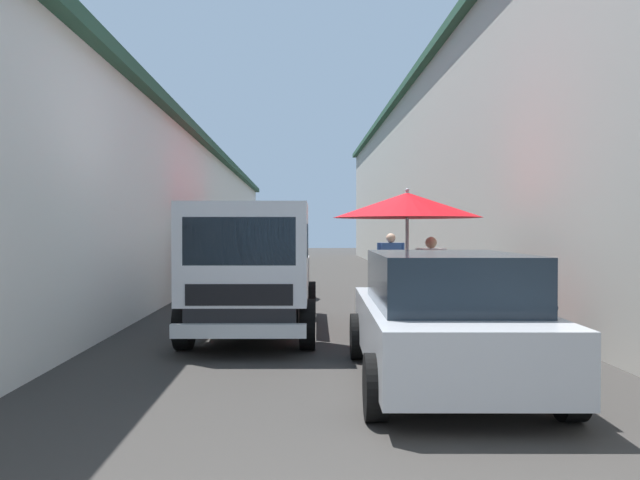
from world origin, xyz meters
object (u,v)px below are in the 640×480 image
Objects in this scene: vendor_in_shade at (431,273)px; fruit_stall_far_right at (405,219)px; delivery_truck at (251,273)px; vendor_by_crates at (391,263)px; hatchback_car at (444,318)px; parked_scooter at (530,316)px; fruit_stall_mid_lane at (246,225)px; fruit_stall_near_right at (240,230)px.

fruit_stall_far_right is at bearing 147.24° from vendor_in_shade.
delivery_truck is 5.69m from vendor_by_crates.
vendor_in_shade is (1.90, -3.18, -0.13)m from delivery_truck.
fruit_stall_far_right is 0.63× the size of hatchback_car.
hatchback_car is 4.75m from vendor_in_shade.
fruit_stall_far_right reaches higher than parked_scooter.
fruit_stall_mid_lane is at bearing 41.32° from vendor_in_shade.
parked_scooter is at bearing -145.53° from fruit_stall_mid_lane.
fruit_stall_mid_lane is 1.66× the size of vendor_in_shade.
vendor_by_crates is (7.68, -0.55, 0.21)m from hatchback_car.
fruit_stall_near_right is 9.20m from delivery_truck.
hatchback_car is 7.70m from vendor_by_crates.
fruit_stall_mid_lane is 5.81m from vendor_in_shade.
fruit_stall_near_right is 5.79m from vendor_by_crates.
vendor_by_crates is 5.70m from parked_scooter.
delivery_truck is (-9.11, -1.04, -0.66)m from fruit_stall_near_right.
fruit_stall_near_right is 12.39m from hatchback_car.
parked_scooter is at bearing -167.67° from vendor_by_crates.
vendor_in_shade is (-4.31, -3.79, -0.93)m from fruit_stall_mid_lane.
fruit_stall_near_right is 1.47× the size of vendor_in_shade.
fruit_stall_mid_lane is 1.61× the size of vendor_by_crates.
hatchback_car is at bearing 176.90° from fruit_stall_far_right.
fruit_stall_mid_lane is at bearing 5.61° from delivery_truck.
fruit_stall_near_right is at bearing 42.93° from vendor_by_crates.
vendor_by_crates is at bearing -4.08° from hatchback_car.
fruit_stall_mid_lane reaches higher than vendor_by_crates.
fruit_stall_far_right reaches higher than delivery_truck.
fruit_stall_far_right is at bearing -70.73° from delivery_truck.
fruit_stall_far_right is at bearing 45.88° from parked_scooter.
fruit_stall_near_right is at bearing 30.28° from vendor_in_shade.
hatchback_car is 2.36× the size of parked_scooter.
vendor_by_crates reaches higher than parked_scooter.
fruit_stall_mid_lane is 2.94m from fruit_stall_near_right.
delivery_truck is (-6.20, -0.61, -0.80)m from fruit_stall_mid_lane.
fruit_stall_mid_lane is at bearing 30.48° from fruit_stall_far_right.
fruit_stall_mid_lane reaches higher than vendor_in_shade.
vendor_by_crates is (-1.29, -3.48, -0.89)m from fruit_stall_mid_lane.
fruit_stall_mid_lane is at bearing 18.11° from hatchback_car.
fruit_stall_near_right is at bearing 23.39° from fruit_stall_far_right.
hatchback_car is 0.80× the size of delivery_truck.
parked_scooter is at bearing -152.27° from fruit_stall_near_right.
hatchback_car is 2.51× the size of vendor_in_shade.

